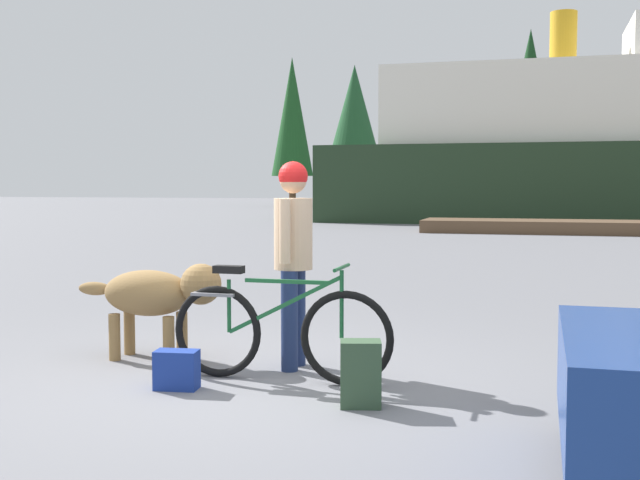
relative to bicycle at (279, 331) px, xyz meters
The scene contains 11 objects.
ground_plane 0.45m from the bicycle, 149.81° to the right, with size 160.00×160.00×0.00m, color slate.
bicycle is the anchor object (origin of this frame).
person_cyclist 0.79m from the bicycle, 93.18° to the left, with size 0.32×0.53×1.73m.
dog 1.36m from the bicycle, 160.77° to the left, with size 1.37×0.47×0.86m.
backpack 0.95m from the bicycle, 34.21° to the right, with size 0.28×0.20×0.46m, color #334C33.
handbag_pannier 0.83m from the bicycle, 146.54° to the right, with size 0.32×0.18×0.29m, color navy.
dock_pier 21.01m from the bicycle, 77.10° to the left, with size 12.93×2.39×0.40m, color brown.
pine_tree_far_left 50.25m from the bicycle, 107.48° to the left, with size 2.94×2.94×10.43m.
pine_tree_center 49.91m from the bicycle, 88.76° to the left, with size 4.03×4.03×11.89m.
pine_tree_far_right 50.65m from the bicycle, 81.38° to the left, with size 3.66×3.66×12.28m.
pine_tree_mid_back 56.36m from the bicycle, 102.55° to the left, with size 4.14×4.14×10.80m.
Camera 1 is at (2.14, -5.69, 1.53)m, focal length 44.52 mm.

